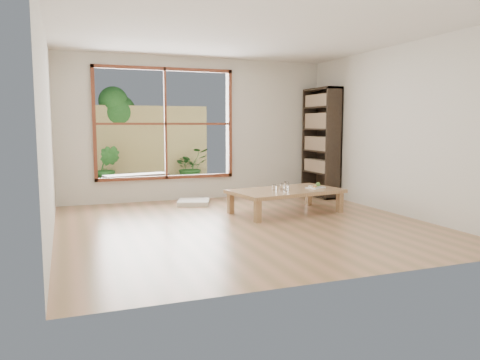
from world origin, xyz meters
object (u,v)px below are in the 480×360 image
at_px(low_table, 286,192).
at_px(garden_bench, 136,177).
at_px(food_tray, 316,187).
at_px(bookshelf, 321,143).

bearing_deg(low_table, garden_bench, 116.20).
bearing_deg(food_tray, bookshelf, 34.85).
bearing_deg(bookshelf, low_table, -136.52).
distance_m(food_tray, garden_bench, 3.66).
bearing_deg(low_table, food_tray, -10.97).
bearing_deg(low_table, bookshelf, 33.97).
distance_m(low_table, garden_bench, 3.31).
distance_m(bookshelf, garden_bench, 3.67).
relative_size(low_table, bookshelf, 0.89).
bearing_deg(food_tray, low_table, 156.39).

